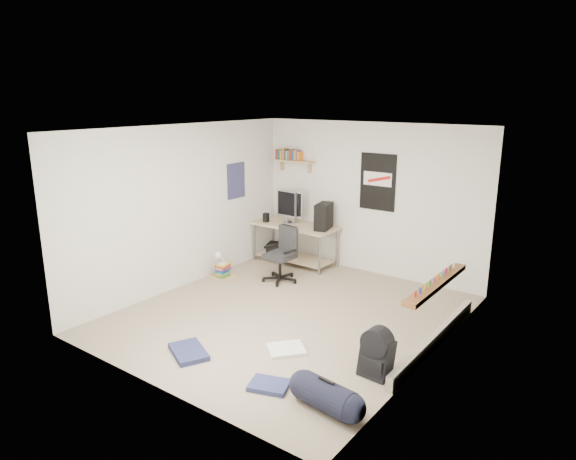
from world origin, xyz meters
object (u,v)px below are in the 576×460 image
Objects in this scene: backpack at (376,358)px; duffel_bag at (326,397)px; desk at (295,243)px; office_chair at (280,252)px; book_stack at (223,268)px.

backpack is 0.76× the size of duffel_bag.
desk is 3.47× the size of backpack.
office_chair reaches higher than duffel_bag.
duffel_bag is 3.95m from book_stack.
book_stack is at bearing -144.97° from office_chair.
duffel_bag is (2.48, -2.53, -0.35)m from office_chair.
desk is 4.43m from duffel_bag.
desk is 3.88m from backpack.
office_chair is 2.22× the size of book_stack.
office_chair is 3.56m from duffel_bag.
book_stack is (-3.34, 2.11, 0.01)m from duffel_bag.
duffel_bag is at bearing -92.67° from backpack.
desk reaches higher than backpack.
duffel_bag reaches higher than backpack.
desk is 1.73× the size of office_chair.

